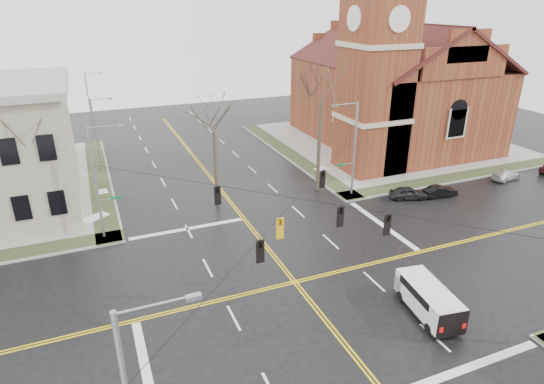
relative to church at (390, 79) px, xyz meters
name	(u,v)px	position (x,y,z in m)	size (l,w,h in m)	color
ground	(295,282)	(-24.76, -24.78, -8.43)	(120.00, 120.00, 0.00)	black
sidewalks	(295,281)	(-24.76, -24.78, -8.36)	(80.00, 80.00, 0.17)	gray
road_markings	(295,282)	(-24.76, -24.78, -8.43)	(100.00, 100.00, 0.01)	gold
church	(390,79)	(0.00, 0.00, 0.00)	(24.28, 27.48, 27.50)	maroon
signal_pole_ne	(353,147)	(-13.44, -13.28, -3.48)	(2.75, 0.22, 9.00)	gray
signal_pole_nw	(98,180)	(-36.09, -13.28, -3.48)	(2.75, 0.22, 9.00)	gray
span_wires	(297,198)	(-24.76, -24.78, -2.23)	(23.02, 23.02, 0.03)	black
traffic_signals	(301,213)	(-24.76, -25.45, -2.98)	(8.21, 8.26, 1.30)	black
streetlight_north_a	(97,132)	(-35.42, 3.22, -3.97)	(2.30, 0.20, 8.00)	gray
streetlight_north_b	(89,98)	(-35.42, 23.22, -3.97)	(2.30, 0.20, 8.00)	gray
cargo_van	(427,297)	(-18.78, -30.70, -7.32)	(2.61, 5.16, 1.88)	white
parked_car_a	(408,193)	(-8.74, -16.19, -7.83)	(1.43, 3.56, 1.21)	black
parked_car_b	(440,191)	(-5.56, -16.95, -7.88)	(1.17, 3.36, 1.11)	black
parked_car_c	(506,175)	(4.08, -16.00, -7.91)	(1.48, 3.64, 1.06)	#BABABD
tree_nw_far	(31,131)	(-40.13, -11.16, 0.24)	(4.00, 4.00, 11.99)	#382D23
tree_nw_near	(214,125)	(-26.03, -10.51, -0.83)	(4.00, 4.00, 10.48)	#382D23
tree_ne	(321,94)	(-15.89, -11.11, 1.27)	(4.00, 4.00, 13.44)	#382D23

